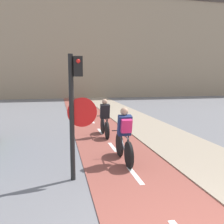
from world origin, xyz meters
TOP-DOWN VIEW (x-y plane):
  - building_row_background at (0.00, 27.88)m, footprint 60.00×5.20m
  - traffic_light_pole at (-1.38, 3.11)m, footprint 0.67×0.25m
  - cyclist_near at (0.00, 4.01)m, footprint 0.46×1.72m
  - cyclist_far at (0.04, 7.14)m, footprint 0.46×1.64m

SIDE VIEW (x-z plane):
  - cyclist_far at x=0.04m, z-range -0.08..1.43m
  - cyclist_near at x=0.00m, z-range -0.05..1.50m
  - traffic_light_pole at x=-1.38m, z-range 0.35..3.22m
  - building_row_background at x=0.00m, z-range 0.01..11.71m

